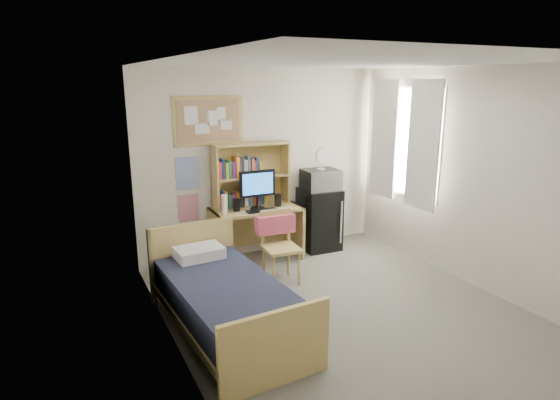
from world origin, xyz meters
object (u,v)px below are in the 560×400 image
speaker_left (236,205)px  mini_fridge (319,219)px  desk_chair (281,248)px  speaker_right (278,200)px  bulletin_board (209,121)px  microwave (321,180)px  desk (256,234)px  desk_fan (321,159)px  bed (227,307)px  monitor (257,190)px

speaker_left → mini_fridge: bearing=5.0°
desk_chair → speaker_right: size_ratio=5.25×
bulletin_board → microwave: 1.80m
desk → desk_fan: (1.03, 0.02, 0.96)m
bulletin_board → mini_fridge: 2.15m
speaker_right → desk_chair: bearing=-112.1°
bed → desk_fan: bearing=35.5°
desk_chair → microwave: bearing=42.7°
speaker_left → speaker_right: size_ratio=0.99×
speaker_right → desk: bearing=168.7°
speaker_left → microwave: 1.35m
mini_fridge → desk_fan: bearing=-90.0°
bulletin_board → desk_fan: bulletin_board is taller
desk_chair → monitor: bearing=93.1°
bed → speaker_left: speaker_left is taller
bed → speaker_right: speaker_right is taller
bed → speaker_left: 1.83m
speaker_right → speaker_left: bearing=180.0°
bulletin_board → monitor: bulletin_board is taller
bed → speaker_left: size_ratio=11.32×
monitor → speaker_left: monitor is taller
bed → speaker_right: bearing=46.5°
monitor → desk: bearing=90.0°
bed → monitor: (1.02, 1.57, 0.76)m
microwave → desk_fan: size_ratio=1.75×
monitor → speaker_right: monitor is taller
desk → speaker_left: 0.56m
desk_fan → speaker_left: bearing=-173.9°
desk → mini_fridge: size_ratio=1.35×
speaker_left → bulletin_board: bearing=122.6°
desk_chair → speaker_left: speaker_left is taller
desk_chair → microwave: microwave is taller
desk_chair → speaker_left: (-0.28, 0.75, 0.39)m
desk_chair → bed: bearing=-136.2°
bulletin_board → bed: (-0.50, -1.94, -1.66)m
monitor → bed: bearing=-122.0°
desk_chair → monitor: monitor is taller
desk → microwave: microwave is taller
mini_fridge → speaker_right: size_ratio=5.25×
bulletin_board → desk: size_ratio=0.78×
speaker_right → mini_fridge: bearing=9.1°
mini_fridge → speaker_right: speaker_right is taller
desk_chair → mini_fridge: same height
speaker_left → microwave: size_ratio=0.34×
desk → monitor: monitor is taller
bulletin_board → desk: bulletin_board is taller
desk_chair → bed: size_ratio=0.47×
microwave → bulletin_board: bearing=172.4°
speaker_left → microwave: (1.33, 0.07, 0.20)m
mini_fridge → desk_fan: (-0.00, -0.02, 0.89)m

